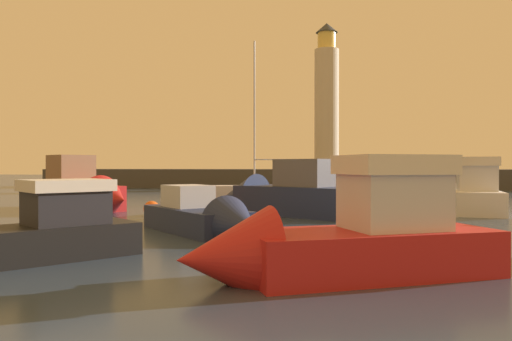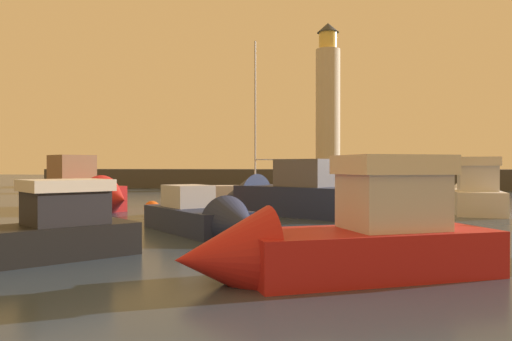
# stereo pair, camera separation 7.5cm
# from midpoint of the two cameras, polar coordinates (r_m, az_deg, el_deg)

# --- Properties ---
(ground_plane) EXTENTS (220.00, 220.00, 0.00)m
(ground_plane) POSITION_cam_midpoint_polar(r_m,az_deg,el_deg) (30.99, 5.02, -4.26)
(ground_plane) COLOR #2D3D51
(breakwater) EXTENTS (65.98, 6.23, 2.20)m
(breakwater) POSITION_cam_midpoint_polar(r_m,az_deg,el_deg) (58.98, 7.05, -0.93)
(breakwater) COLOR #423F3D
(breakwater) RESTS_ON ground_plane
(lighthouse) EXTENTS (2.80, 2.80, 16.91)m
(lighthouse) POSITION_cam_midpoint_polar(r_m,az_deg,el_deg) (59.43, 7.95, 7.88)
(lighthouse) COLOR beige
(lighthouse) RESTS_ON breakwater
(motorboat_0) EXTENTS (8.85, 6.96, 3.40)m
(motorboat_0) POSITION_cam_midpoint_polar(r_m,az_deg,el_deg) (27.24, 2.56, -2.86)
(motorboat_0) COLOR #1E284C
(motorboat_0) RESTS_ON ground_plane
(motorboat_1) EXTENTS (5.93, 6.50, 2.68)m
(motorboat_1) POSITION_cam_midpoint_polar(r_m,az_deg,el_deg) (14.88, -27.09, -6.73)
(motorboat_1) COLOR black
(motorboat_1) RESTS_ON ground_plane
(motorboat_3) EXTENTS (8.53, 6.94, 3.71)m
(motorboat_3) POSITION_cam_midpoint_polar(r_m,az_deg,el_deg) (30.59, -18.76, -2.46)
(motorboat_3) COLOR #B21E1E
(motorboat_3) RESTS_ON ground_plane
(motorboat_4) EXTENTS (6.30, 6.57, 2.32)m
(motorboat_4) POSITION_cam_midpoint_polar(r_m,az_deg,el_deg) (18.91, -5.34, -5.52)
(motorboat_4) COLOR #1E284C
(motorboat_4) RESTS_ON ground_plane
(motorboat_5) EXTENTS (3.47, 8.50, 3.52)m
(motorboat_5) POSITION_cam_midpoint_polar(r_m,az_deg,el_deg) (31.53, 23.24, -2.47)
(motorboat_5) COLOR white
(motorboat_5) RESTS_ON ground_plane
(motorboat_6) EXTENTS (7.71, 5.25, 3.35)m
(motorboat_6) POSITION_cam_midpoint_polar(r_m,az_deg,el_deg) (11.74, 8.34, -7.82)
(motorboat_6) COLOR #B21E1E
(motorboat_6) RESTS_ON ground_plane
(sailboat_moored) EXTENTS (7.93, 3.99, 11.29)m
(sailboat_moored) POSITION_cam_midpoint_polar(r_m,az_deg,el_deg) (35.30, 1.00, -2.59)
(sailboat_moored) COLOR silver
(sailboat_moored) RESTS_ON ground_plane
(mooring_buoy) EXTENTS (0.81, 0.81, 0.81)m
(mooring_buoy) POSITION_cam_midpoint_polar(r_m,az_deg,el_deg) (26.09, -11.81, -4.27)
(mooring_buoy) COLOR #EA5919
(mooring_buoy) RESTS_ON ground_plane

